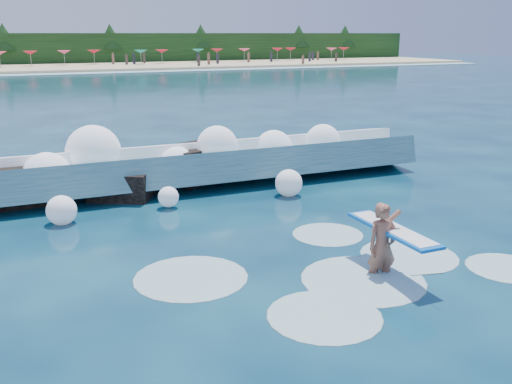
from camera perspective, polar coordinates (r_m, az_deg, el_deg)
ground at (r=12.05m, az=-2.72°, el=-8.64°), size 200.00×200.00×0.00m
beach at (r=88.49m, az=-21.68°, el=11.44°), size 140.00×20.00×0.40m
wet_band at (r=77.53m, az=-21.26°, el=10.92°), size 140.00×5.00×0.08m
treeline at (r=98.38m, az=-22.11°, el=13.05°), size 140.00×4.00×5.00m
breaking_wave at (r=18.97m, az=-11.83°, el=2.02°), size 19.92×3.03×1.72m
rock_cluster at (r=18.82m, az=-14.85°, el=1.24°), size 8.20×3.42×1.41m
surfer_with_board at (r=12.30m, az=12.74°, el=-4.99°), size 0.94×3.00×1.89m
wave_spray at (r=18.60m, az=-14.48°, el=3.09°), size 14.77×4.44×2.20m
surf_foam at (r=12.41m, az=8.14°, el=-8.04°), size 8.56×5.72×0.13m
beach_umbrellas at (r=90.81m, az=-21.93°, el=12.79°), size 111.87×6.56×0.50m
beachgoers at (r=86.17m, az=-23.59°, el=11.76°), size 105.04×13.84×1.94m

